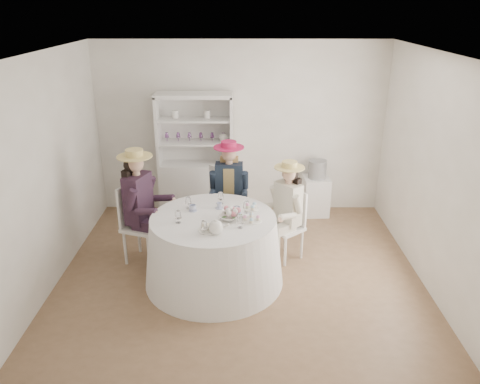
{
  "coord_description": "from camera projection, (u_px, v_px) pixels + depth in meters",
  "views": [
    {
      "loc": [
        0.02,
        -5.18,
        3.21
      ],
      "look_at": [
        0.0,
        0.1,
        1.05
      ],
      "focal_mm": 35.0,
      "sensor_mm": 36.0,
      "label": 1
    }
  ],
  "objects": [
    {
      "name": "table_teapot",
      "position": [
        216.0,
        227.0,
        5.08
      ],
      "size": [
        0.23,
        0.16,
        0.17
      ],
      "rotation": [
        0.0,
        0.0,
        -0.21
      ],
      "color": "white",
      "rests_on": "tea_table"
    },
    {
      "name": "hutch",
      "position": [
        197.0,
        173.0,
        7.39
      ],
      "size": [
        1.16,
        0.44,
        1.95
      ],
      "rotation": [
        0.0,
        0.0,
        -0.01
      ],
      "color": "silver",
      "rests_on": "ground"
    },
    {
      "name": "wall_front",
      "position": [
        239.0,
        258.0,
        3.65
      ],
      "size": [
        4.5,
        0.0,
        4.5
      ],
      "primitive_type": "plane",
      "rotation": [
        -1.57,
        0.0,
        0.0
      ],
      "color": "silver",
      "rests_on": "ground"
    },
    {
      "name": "flower_arrangement",
      "position": [
        232.0,
        212.0,
        5.43
      ],
      "size": [
        0.18,
        0.17,
        0.06
      ],
      "rotation": [
        0.0,
        0.0,
        -0.07
      ],
      "color": "#DB6D80",
      "rests_on": "tea_table"
    },
    {
      "name": "spare_chair",
      "position": [
        225.0,
        195.0,
        6.93
      ],
      "size": [
        0.59,
        0.59,
        1.01
      ],
      "rotation": [
        0.0,
        0.0,
        2.41
      ],
      "color": "silver",
      "rests_on": "ground"
    },
    {
      "name": "hatbox",
      "position": [
        317.0,
        169.0,
        7.34
      ],
      "size": [
        0.36,
        0.36,
        0.28
      ],
      "primitive_type": "cylinder",
      "rotation": [
        0.0,
        0.0,
        -0.31
      ],
      "color": "black",
      "rests_on": "side_table"
    },
    {
      "name": "wall_left",
      "position": [
        49.0,
        171.0,
        5.51
      ],
      "size": [
        0.0,
        4.5,
        4.5
      ],
      "primitive_type": "plane",
      "rotation": [
        1.57,
        0.0,
        1.57
      ],
      "color": "silver",
      "rests_on": "ground"
    },
    {
      "name": "stemware_set",
      "position": [
        213.0,
        212.0,
        5.46
      ],
      "size": [
        0.86,
        0.9,
        0.15
      ],
      "color": "white",
      "rests_on": "tea_table"
    },
    {
      "name": "side_table",
      "position": [
        316.0,
        196.0,
        7.51
      ],
      "size": [
        0.42,
        0.42,
        0.62
      ],
      "primitive_type": "cube",
      "rotation": [
        0.0,
        0.0,
        0.06
      ],
      "color": "silver",
      "rests_on": "ground"
    },
    {
      "name": "flower_bowl",
      "position": [
        229.0,
        218.0,
        5.41
      ],
      "size": [
        0.28,
        0.28,
        0.05
      ],
      "primitive_type": "imported",
      "rotation": [
        0.0,
        0.0,
        -0.31
      ],
      "color": "white",
      "rests_on": "tea_table"
    },
    {
      "name": "wall_back",
      "position": [
        241.0,
        129.0,
        7.35
      ],
      "size": [
        4.5,
        0.0,
        4.5
      ],
      "primitive_type": "plane",
      "rotation": [
        1.57,
        0.0,
        0.0
      ],
      "color": "silver",
      "rests_on": "ground"
    },
    {
      "name": "teacup_a",
      "position": [
        193.0,
        208.0,
        5.64
      ],
      "size": [
        0.11,
        0.11,
        0.07
      ],
      "primitive_type": "imported",
      "rotation": [
        0.0,
        0.0,
        -0.34
      ],
      "color": "white",
      "rests_on": "tea_table"
    },
    {
      "name": "guest_right",
      "position": [
        287.0,
        206.0,
        6.03
      ],
      "size": [
        0.58,
        0.57,
        1.36
      ],
      "rotation": [
        0.0,
        0.0,
        -0.87
      ],
      "color": "silver",
      "rests_on": "ground"
    },
    {
      "name": "teacup_b",
      "position": [
        219.0,
        206.0,
        5.72
      ],
      "size": [
        0.07,
        0.07,
        0.07
      ],
      "primitive_type": "imported",
      "rotation": [
        0.0,
        0.0,
        0.06
      ],
      "color": "white",
      "rests_on": "tea_table"
    },
    {
      "name": "ceiling",
      "position": [
        240.0,
        53.0,
        4.99
      ],
      "size": [
        4.5,
        4.5,
        0.0
      ],
      "primitive_type": "plane",
      "rotation": [
        3.14,
        0.0,
        0.0
      ],
      "color": "white",
      "rests_on": "wall_back"
    },
    {
      "name": "wall_right",
      "position": [
        431.0,
        172.0,
        5.49
      ],
      "size": [
        0.0,
        4.5,
        4.5
      ],
      "primitive_type": "plane",
      "rotation": [
        1.57,
        0.0,
        -1.57
      ],
      "color": "silver",
      "rests_on": "ground"
    },
    {
      "name": "sandwich_plate",
      "position": [
        209.0,
        229.0,
        5.18
      ],
      "size": [
        0.25,
        0.25,
        0.06
      ],
      "rotation": [
        0.0,
        0.0,
        0.04
      ],
      "color": "white",
      "rests_on": "tea_table"
    },
    {
      "name": "cupcake_stand",
      "position": [
        251.0,
        215.0,
        5.37
      ],
      "size": [
        0.23,
        0.23,
        0.22
      ],
      "rotation": [
        0.0,
        0.0,
        0.13
      ],
      "color": "white",
      "rests_on": "tea_table"
    },
    {
      "name": "ground",
      "position": [
        240.0,
        270.0,
        6.01
      ],
      "size": [
        4.5,
        4.5,
        0.0
      ],
      "primitive_type": "plane",
      "color": "brown",
      "rests_on": "ground"
    },
    {
      "name": "tea_table",
      "position": [
        214.0,
        250.0,
        5.65
      ],
      "size": [
        1.69,
        1.69,
        0.86
      ],
      "rotation": [
        0.0,
        0.0,
        -0.35
      ],
      "color": "white",
      "rests_on": "ground"
    },
    {
      "name": "guest_left",
      "position": [
        140.0,
        200.0,
        5.93
      ],
      "size": [
        0.63,
        0.58,
        1.54
      ],
      "rotation": [
        0.0,
        0.0,
        1.24
      ],
      "color": "silver",
      "rests_on": "ground"
    },
    {
      "name": "teacup_c",
      "position": [
        237.0,
        211.0,
        5.58
      ],
      "size": [
        0.1,
        0.1,
        0.08
      ],
      "primitive_type": "imported",
      "rotation": [
        0.0,
        0.0,
        -0.05
      ],
      "color": "white",
      "rests_on": "tea_table"
    },
    {
      "name": "guest_mid",
      "position": [
        229.0,
        186.0,
        6.48
      ],
      "size": [
        0.53,
        0.56,
        1.47
      ],
      "rotation": [
        0.0,
        0.0,
        -0.03
      ],
      "color": "silver",
      "rests_on": "ground"
    }
  ]
}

